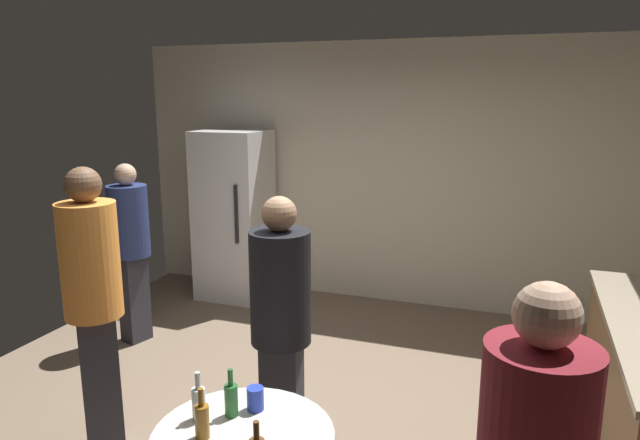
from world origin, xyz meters
name	(u,v)px	position (x,y,z in m)	size (l,w,h in m)	color
ground_plane	(275,432)	(0.00, 0.00, -0.05)	(5.20, 5.20, 0.10)	#7A6651
wall_back	(377,175)	(0.00, 2.63, 1.35)	(5.32, 0.06, 2.70)	silver
refrigerator	(234,215)	(-1.46, 2.20, 0.90)	(0.70, 0.68, 1.80)	white
beer_bottle_amber	(202,420)	(0.24, -1.24, 0.82)	(0.06, 0.06, 0.23)	#8C5919
beer_bottle_green	(231,399)	(0.27, -1.05, 0.82)	(0.06, 0.06, 0.23)	#26662D
beer_bottle_clear	(199,402)	(0.15, -1.12, 0.82)	(0.06, 0.06, 0.23)	silver
plastic_cup_blue	(255,399)	(0.35, -0.96, 0.79)	(0.08, 0.08, 0.11)	blue
person_in_black_shirt	(281,316)	(0.23, -0.38, 0.96)	(0.37, 0.37, 1.64)	#2D2D38
person_in_orange_shirt	(93,289)	(-0.91, -0.56, 1.04)	(0.48, 0.48, 1.77)	#2D2D38
person_in_navy_shirt	(130,240)	(-1.74, 0.84, 0.93)	(0.42, 0.42, 1.60)	#2D2D38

